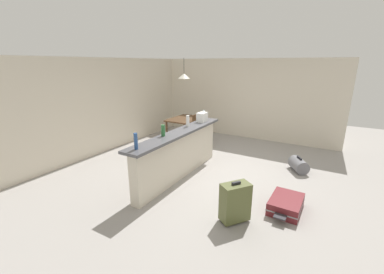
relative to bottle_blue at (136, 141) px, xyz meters
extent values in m
cube|color=gray|center=(1.85, -0.35, -1.17)|extent=(13.00, 13.00, 0.05)
cube|color=beige|center=(1.85, 2.70, 0.10)|extent=(6.60, 0.10, 2.50)
cube|color=beige|center=(4.90, -0.05, 0.10)|extent=(0.10, 6.00, 2.50)
cube|color=beige|center=(1.26, -0.01, -0.67)|extent=(2.80, 0.20, 0.96)
cube|color=#4C4C51|center=(1.26, -0.01, -0.16)|extent=(2.96, 0.40, 0.05)
cylinder|color=#284C89|center=(0.00, 0.00, 0.00)|extent=(0.06, 0.06, 0.27)
cylinder|color=#2D6B38|center=(0.83, 0.08, -0.03)|extent=(0.08, 0.08, 0.22)
cylinder|color=silver|center=(1.70, 0.05, -0.01)|extent=(0.07, 0.07, 0.25)
cylinder|color=silver|center=(2.52, 0.08, -0.02)|extent=(0.06, 0.06, 0.23)
cube|color=silver|center=(2.28, 0.00, -0.03)|extent=(0.26, 0.18, 0.22)
cube|color=#4C331E|center=(3.43, 1.20, -0.43)|extent=(1.10, 0.80, 0.04)
cylinder|color=#4C331E|center=(2.94, 0.86, -0.80)|extent=(0.06, 0.06, 0.70)
cylinder|color=#4C331E|center=(3.92, 0.86, -0.80)|extent=(0.06, 0.06, 0.70)
cylinder|color=#4C331E|center=(2.94, 1.54, -0.80)|extent=(0.06, 0.06, 0.70)
cylinder|color=#4C331E|center=(3.92, 1.54, -0.80)|extent=(0.06, 0.06, 0.70)
cube|color=#4C331E|center=(3.34, 0.58, -0.72)|extent=(0.40, 0.40, 0.04)
cube|color=#4C331E|center=(3.35, 0.76, -0.46)|extent=(0.40, 0.04, 0.48)
cylinder|color=#4C331E|center=(3.18, 0.42, -0.94)|extent=(0.04, 0.04, 0.41)
cylinder|color=#4C331E|center=(3.50, 0.42, -0.94)|extent=(0.04, 0.04, 0.41)
cylinder|color=#4C331E|center=(3.19, 0.74, -0.94)|extent=(0.04, 0.04, 0.41)
cylinder|color=#4C331E|center=(3.51, 0.74, -0.94)|extent=(0.04, 0.04, 0.41)
cylinder|color=black|center=(3.39, 1.20, 1.13)|extent=(0.01, 0.01, 0.45)
cone|color=white|center=(3.39, 1.20, 0.85)|extent=(0.34, 0.34, 0.14)
sphere|color=white|center=(3.39, 1.20, 0.77)|extent=(0.07, 0.07, 0.07)
cube|color=maroon|center=(1.08, -2.23, -1.04)|extent=(0.69, 0.50, 0.22)
cube|color=gray|center=(1.08, -2.23, -1.04)|extent=(0.70, 0.51, 0.02)
cube|color=#2D2D33|center=(0.67, -2.22, -1.04)|extent=(0.14, 0.18, 0.02)
cylinder|color=slate|center=(2.85, -2.18, -1.00)|extent=(0.57, 0.51, 0.30)
cube|color=black|center=(2.85, -2.18, -0.83)|extent=(0.19, 0.13, 0.04)
cube|color=#51562D|center=(0.37, -1.60, -0.82)|extent=(0.50, 0.46, 0.60)
cylinder|color=black|center=(0.22, -1.48, -1.12)|extent=(0.07, 0.06, 0.06)
cylinder|color=black|center=(0.52, -1.71, -1.12)|extent=(0.07, 0.06, 0.06)
cube|color=#232328|center=(0.37, -1.60, -0.50)|extent=(0.14, 0.12, 0.04)
camera|label=1|loc=(-2.82, -2.71, 1.22)|focal=23.13mm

